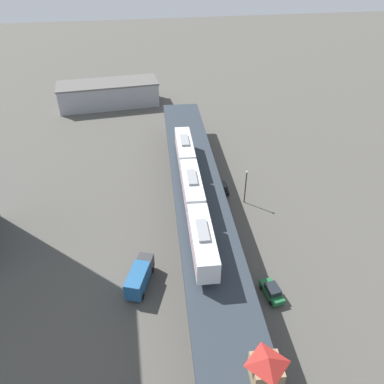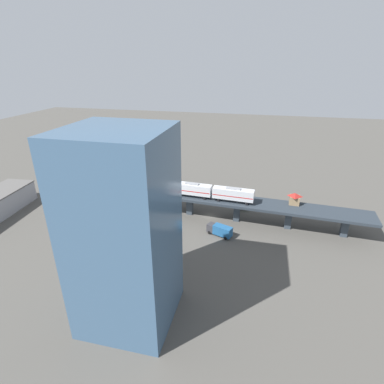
% 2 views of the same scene
% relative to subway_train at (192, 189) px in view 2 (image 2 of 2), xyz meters
% --- Properties ---
extents(ground_plane, '(400.00, 400.00, 0.00)m').
position_rel_subway_train_xyz_m(ground_plane, '(1.03, -5.43, -9.33)').
color(ground_plane, '#4C4944').
extents(elevated_viaduct, '(14.63, 92.36, 6.79)m').
position_rel_subway_train_xyz_m(elevated_viaduct, '(1.02, -5.58, -3.48)').
color(elevated_viaduct, '#283039').
rests_on(elevated_viaduct, ground).
extents(subway_train, '(5.35, 37.30, 4.45)m').
position_rel_subway_train_xyz_m(subway_train, '(0.00, 0.00, 0.00)').
color(subway_train, silver).
rests_on(subway_train, elevated_viaduct).
extents(signal_hut, '(3.43, 3.43, 3.40)m').
position_rel_subway_train_xyz_m(signal_hut, '(1.76, -30.05, -0.74)').
color(signal_hut, '#8C7251').
rests_on(signal_hut, elevated_viaduct).
extents(street_car_black, '(2.03, 4.44, 1.89)m').
position_rel_subway_train_xyz_m(street_car_black, '(7.87, 10.78, -8.39)').
color(street_car_black, black).
rests_on(street_car_black, ground).
extents(street_car_green, '(2.42, 4.61, 1.89)m').
position_rel_subway_train_xyz_m(street_car_green, '(8.62, -15.44, -8.39)').
color(street_car_green, '#1E6638').
rests_on(street_car_green, ground).
extents(street_car_silver, '(2.12, 4.48, 1.89)m').
position_rel_subway_train_xyz_m(street_car_silver, '(9.01, -32.47, -8.39)').
color(street_car_silver, '#B7BABF').
rests_on(street_car_silver, ground).
extents(delivery_truck, '(4.70, 7.53, 3.20)m').
position_rel_subway_train_xyz_m(delivery_truck, '(-9.38, -10.19, -7.57)').
color(delivery_truck, '#333338').
rests_on(delivery_truck, ground).
extents(street_lamp, '(0.44, 0.44, 6.94)m').
position_rel_subway_train_xyz_m(street_lamp, '(11.21, 6.70, -5.22)').
color(street_lamp, black).
rests_on(street_lamp, ground).
extents(office_tower, '(16.00, 16.00, 36.00)m').
position_rel_subway_train_xyz_m(office_tower, '(-41.19, 2.12, 8.67)').
color(office_tower, '#3D5B7A').
rests_on(office_tower, ground).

